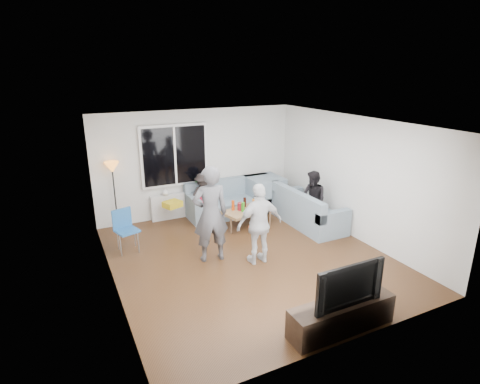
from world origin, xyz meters
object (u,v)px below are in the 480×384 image
side_chair (127,231)px  spectator_back (203,196)px  coffee_table (246,218)px  television (345,282)px  floor_lamp (115,196)px  player_right (260,224)px  player_left (210,214)px  spectator_right (313,200)px  tv_console (341,316)px  sofa_back_section (233,198)px  sofa_right_section (308,207)px

side_chair → spectator_back: 2.24m
coffee_table → television: size_ratio=1.01×
floor_lamp → player_right: bearing=-52.8°
player_left → player_right: bearing=154.1°
player_right → spectator_right: player_right is taller
tv_console → player_left: bearing=107.0°
sofa_back_section → television: size_ratio=2.11×
sofa_back_section → coffee_table: 0.86m
coffee_table → side_chair: 2.73m
spectator_right → player_left: bearing=-84.0°
side_chair → spectator_right: spectator_right is taller
side_chair → television: television is taller
sofa_back_section → coffee_table: (-0.05, -0.83, -0.22)m
coffee_table → player_left: player_left is taller
television → floor_lamp: bearing=113.5°
player_right → spectator_back: player_right is taller
sofa_right_section → side_chair: 4.09m
sofa_back_section → spectator_right: 2.03m
spectator_back → sofa_right_section: bearing=-43.5°
sofa_back_section → tv_console: size_ratio=1.44×
spectator_back → player_left: bearing=-116.5°
sofa_back_section → television: television is taller
sofa_back_section → television: (-0.56, -4.77, 0.33)m
sofa_back_section → tv_console: sofa_back_section is taller
spectator_right → spectator_back: bearing=-131.3°
sofa_right_section → spectator_right: 0.28m
sofa_right_section → coffee_table: bearing=67.9°
side_chair → player_left: (1.37, -1.06, 0.50)m
sofa_back_section → floor_lamp: floor_lamp is taller
coffee_table → tv_console: 3.98m
player_left → tv_console: player_left is taller
sofa_right_section → floor_lamp: floor_lamp is taller
player_left → spectator_back: player_left is taller
player_right → player_left: bearing=-31.7°
sofa_right_section → spectator_back: spectator_back is taller
coffee_table → spectator_right: spectator_right is taller
side_chair → spectator_back: size_ratio=0.74×
sofa_right_section → spectator_back: (-2.07, 1.40, 0.15)m
spectator_back → tv_console: spectator_back is taller
sofa_right_section → television: television is taller
side_chair → tv_console: size_ratio=0.54×
side_chair → spectator_right: (4.07, -0.58, 0.23)m
sofa_back_section → floor_lamp: 2.81m
spectator_right → floor_lamp: bearing=-118.6°
player_left → spectator_right: size_ratio=1.41×
coffee_table → side_chair: bearing=-177.1°
sofa_back_section → sofa_right_section: size_ratio=1.15×
spectator_right → tv_console: (-1.86, -3.23, -0.44)m
spectator_back → television: (0.21, -4.80, 0.18)m
floor_lamp → television: size_ratio=1.43×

